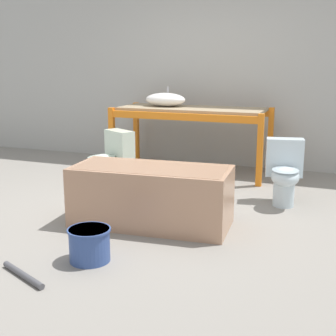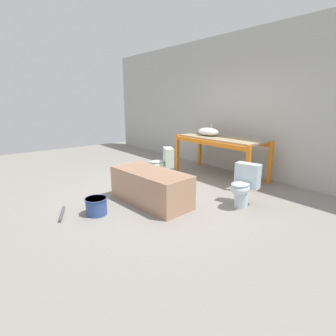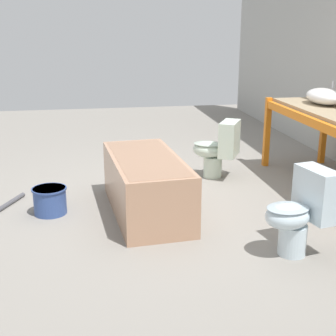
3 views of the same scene
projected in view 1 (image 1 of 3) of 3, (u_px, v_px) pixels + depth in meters
ground_plane at (150, 206)px, 5.00m from camera, size 12.00×12.00×0.00m
warehouse_wall_rear at (212, 55)px, 6.74m from camera, size 10.80×0.08×3.20m
shelving_rack at (192, 116)px, 6.35m from camera, size 2.10×0.86×0.90m
sink_basin at (165, 100)px, 6.45m from camera, size 0.57×0.35×0.27m
bathtub_main at (151, 192)px, 4.38m from camera, size 1.52×0.75×0.56m
toilet_near at (284, 171)px, 4.99m from camera, size 0.44×0.59×0.70m
toilet_far at (111, 159)px, 5.61m from camera, size 0.56×0.63×0.70m
bucket_white at (90, 244)px, 3.62m from camera, size 0.34×0.34×0.26m
loose_pipe at (23, 275)px, 3.36m from camera, size 0.50×0.26×0.05m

